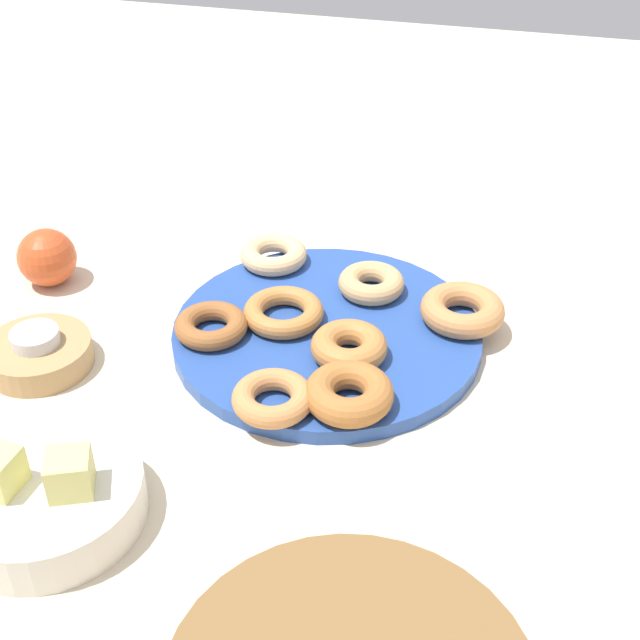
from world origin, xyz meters
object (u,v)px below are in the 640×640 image
Objects in this scene: donut_6 at (349,347)px; donut_0 at (211,326)px; donut_3 at (274,254)px; fruit_bowl at (46,499)px; donut_1 at (371,283)px; tealight at (35,338)px; apple at (47,257)px; donut_plate at (327,333)px; donut_7 at (284,311)px; donut_5 at (462,310)px; melon_chunk_left at (70,473)px; donut_4 at (349,393)px; donut_2 at (273,398)px; candle_holder at (39,354)px.

donut_0 is at bearing -0.87° from donut_6.
fruit_bowl is (0.07, 0.43, -0.01)m from donut_3.
donut_1 is 1.52× the size of tealight.
donut_plate is at bearing 175.52° from apple.
tealight reaches higher than donut_7.
donut_0 and donut_7 have the same top height.
donut_plate is 4.43× the size of donut_1.
donut_5 reaches higher than donut_3.
melon_chunk_left is (0.17, 0.27, 0.03)m from donut_6.
donut_4 is at bearing 62.96° from donut_5.
donut_4 is 1.73× the size of tealight.
donut_5 reaches higher than donut_0.
melon_chunk_left is at bearing 180.00° from fruit_bowl.
fruit_bowl is at bearing 79.49° from donut_0.
donut_0 is 0.15m from donut_6.
donut_7 is (0.05, -0.00, 0.02)m from donut_plate.
donut_3 is (0.08, -0.26, 0.00)m from donut_2.
fruit_bowl is at bearing 63.06° from donut_1.
donut_1 is 2.13× the size of melon_chunk_left.
melon_chunk_left reaches higher than donut_4.
donut_0 reaches higher than candle_holder.
donut_2 is 0.91× the size of donut_4.
donut_plate is 0.06m from donut_6.
tealight is 0.72× the size of apple.
donut_5 is 0.50m from apple.
melon_chunk_left is (0.09, 0.31, 0.03)m from donut_7.
donut_5 is at bearing -177.31° from apple.
donut_2 is 0.98× the size of donut_3.
tealight is at bearing 51.82° from donut_3.
donut_0 is at bearing -44.27° from donut_2.
donut_plate is 0.31m from tealight.
melon_chunk_left reaches higher than donut_5.
donut_plate is 4.17× the size of donut_3.
tealight reaches higher than donut_0.
donut_5 is at bearing 165.12° from donut_3.
donut_5 reaches higher than donut_7.
donut_plate is at bearing -156.58° from candle_holder.
donut_5 is at bearing -159.78° from donut_0.
donut_0 is at bearing -100.51° from fruit_bowl.
donut_7 is at bearing -77.42° from donut_2.
donut_4 is at bearing -135.08° from melon_chunk_left.
donut_7 is at bearing 112.95° from donut_3.
donut_4 is 0.29m from fruit_bowl.
donut_3 reaches higher than donut_7.
donut_5 is at bearing -117.04° from donut_4.
donut_3 reaches higher than candle_holder.
melon_chunk_left reaches higher than candle_holder.
candle_holder is at bearing -4.22° from donut_2.
donut_7 is (0.19, 0.05, -0.00)m from donut_5.
melon_chunk_left reaches higher than tealight.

